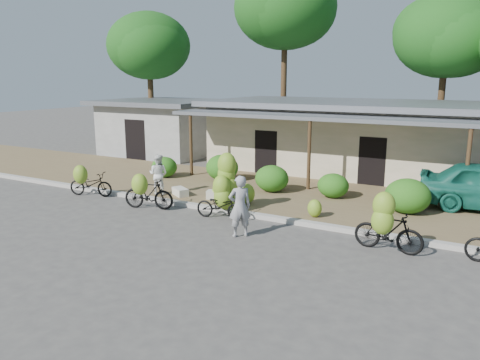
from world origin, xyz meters
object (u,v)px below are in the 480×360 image
object	(u,v)px
tree_back_left	(148,44)
bike_center	(224,192)
bystander	(158,174)
bike_right	(387,227)
tree_center_right	(443,34)
bike_far_left	(89,183)
sack_near	(219,195)
bike_left	(147,192)
tree_far_center	(283,7)
sack_far	(180,192)
vendor	(240,206)

from	to	relation	value
tree_back_left	bike_center	xyz separation A→B (m)	(12.47, -11.47, -5.67)
bystander	bike_right	bearing A→B (deg)	157.38
tree_center_right	tree_back_left	bearing A→B (deg)	-168.37
bike_far_left	sack_near	xyz separation A→B (m)	(4.72, 1.70, -0.27)
bike_far_left	bike_right	world-z (taller)	bike_right
bike_left	bike_right	distance (m)	8.05
tree_far_center	bike_center	bearing A→B (deg)	-72.85
tree_center_right	bike_left	bearing A→B (deg)	-114.85
tree_far_center	bike_far_left	xyz separation A→B (m)	(-1.34, -14.74, -8.04)
bike_far_left	tree_center_right	bearing A→B (deg)	-49.94
sack_near	sack_far	world-z (taller)	sack_near
tree_back_left	sack_far	distance (m)	15.55
bike_left	sack_far	bearing A→B (deg)	-17.47
tree_center_right	bike_far_left	distance (m)	19.40
bike_center	bystander	xyz separation A→B (m)	(-3.44, 0.96, 0.07)
tree_far_center	tree_center_right	distance (m)	9.22
tree_back_left	bike_left	distance (m)	16.62
tree_back_left	bike_far_left	size ratio (longest dim) A/B	4.56
bike_right	sack_far	xyz separation A→B (m)	(-7.98, 1.96, -0.45)
tree_far_center	bike_left	distance (m)	17.15
tree_center_right	bike_center	world-z (taller)	tree_center_right
bike_left	vendor	distance (m)	4.21
bike_far_left	sack_near	world-z (taller)	bike_far_left
bike_left	tree_back_left	bearing A→B (deg)	23.69
bike_center	bystander	bearing A→B (deg)	68.34
bike_center	bike_right	bearing A→B (deg)	-104.51
bike_right	sack_far	world-z (taller)	bike_right
tree_far_center	bike_right	size ratio (longest dim) A/B	5.97
bystander	bike_center	bearing A→B (deg)	153.06
bike_left	bike_center	distance (m)	2.76
tree_back_left	bystander	world-z (taller)	tree_back_left
bike_left	bike_center	size ratio (longest dim) A/B	0.89
bike_right	vendor	xyz separation A→B (m)	(-3.94, -0.70, 0.18)
tree_center_right	sack_far	size ratio (longest dim) A/B	11.65
tree_far_center	bike_far_left	world-z (taller)	tree_far_center
tree_far_center	sack_near	bearing A→B (deg)	-75.44
sack_far	bike_far_left	bearing A→B (deg)	-155.57
tree_center_right	bike_far_left	size ratio (longest dim) A/B	4.70
sack_near	bike_far_left	bearing A→B (deg)	-160.15
bike_right	sack_near	world-z (taller)	bike_right
bike_right	vendor	bearing A→B (deg)	103.68
tree_back_left	bike_right	xyz separation A→B (m)	(17.83, -12.26, -5.77)
bike_far_left	bystander	xyz separation A→B (m)	(2.36, 1.23, 0.34)
tree_far_center	sack_near	xyz separation A→B (m)	(3.39, -13.03, -8.31)
bike_far_left	sack_far	bearing A→B (deg)	-81.36
bike_far_left	sack_near	distance (m)	5.03
bike_far_left	bike_left	xyz separation A→B (m)	(3.12, -0.34, 0.08)
bike_far_left	sack_far	world-z (taller)	bike_far_left
bike_right	bystander	world-z (taller)	bike_right
bike_center	vendor	xyz separation A→B (m)	(1.42, -1.48, 0.08)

